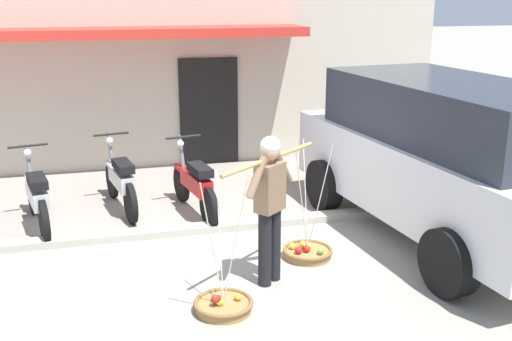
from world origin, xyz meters
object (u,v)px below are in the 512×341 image
object	(u,v)px
motorcycle_nearest_shop	(37,197)
wooden_crate	(271,173)
fruit_basket_right_side	(307,251)
parked_truck	(444,155)
fruit_basket_left_side	(223,304)
motorcycle_third_in_row	(195,185)
motorcycle_second_in_row	(121,181)
fruit_vendor	(270,200)

from	to	relation	value
motorcycle_nearest_shop	wooden_crate	xyz separation A→B (m)	(3.69, 1.22, -0.29)
fruit_basket_right_side	parked_truck	distance (m)	2.21
fruit_basket_left_side	motorcycle_nearest_shop	distance (m)	3.56
motorcycle_third_in_row	wooden_crate	distance (m)	1.96
fruit_basket_left_side	motorcycle_second_in_row	world-z (taller)	fruit_basket_left_side
fruit_basket_right_side	parked_truck	world-z (taller)	parked_truck
fruit_basket_left_side	fruit_basket_right_side	bearing A→B (deg)	39.25
fruit_basket_right_side	wooden_crate	xyz separation A→B (m)	(0.40, 3.09, 0.08)
motorcycle_third_in_row	fruit_basket_left_side	bearing A→B (deg)	-93.36
motorcycle_third_in_row	wooden_crate	xyz separation A→B (m)	(1.50, 1.23, -0.29)
motorcycle_second_in_row	parked_truck	bearing A→B (deg)	-27.09
fruit_vendor	motorcycle_nearest_shop	size ratio (longest dim) A/B	0.94
parked_truck	wooden_crate	xyz separation A→B (m)	(-1.53, 2.85, -0.97)
motorcycle_third_in_row	wooden_crate	bearing A→B (deg)	39.31
fruit_basket_left_side	wooden_crate	xyz separation A→B (m)	(1.67, 4.12, 0.08)
wooden_crate	motorcycle_third_in_row	bearing A→B (deg)	-140.69
fruit_basket_left_side	parked_truck	size ratio (longest dim) A/B	0.29
fruit_basket_left_side	fruit_basket_right_side	world-z (taller)	same
motorcycle_nearest_shop	fruit_basket_right_side	bearing A→B (deg)	-29.48
fruit_vendor	wooden_crate	bearing A→B (deg)	74.02
fruit_vendor	fruit_basket_right_side	xyz separation A→B (m)	(0.63, 0.52, -0.90)
fruit_vendor	fruit_basket_left_side	xyz separation A→B (m)	(-0.64, -0.52, -0.90)
motorcycle_nearest_shop	motorcycle_third_in_row	xyz separation A→B (m)	(2.19, -0.01, 0.00)
motorcycle_second_in_row	wooden_crate	distance (m)	2.67
parked_truck	fruit_vendor	bearing A→B (deg)	-163.61
motorcycle_third_in_row	parked_truck	world-z (taller)	parked_truck
fruit_basket_right_side	wooden_crate	size ratio (longest dim) A/B	3.30
parked_truck	fruit_basket_left_side	bearing A→B (deg)	-158.30
fruit_basket_right_side	motorcycle_nearest_shop	world-z (taller)	fruit_basket_right_side
fruit_basket_right_side	wooden_crate	distance (m)	3.11
motorcycle_second_in_row	wooden_crate	world-z (taller)	motorcycle_second_in_row
motorcycle_nearest_shop	motorcycle_second_in_row	bearing A→B (deg)	21.76
fruit_basket_left_side	motorcycle_nearest_shop	xyz separation A→B (m)	(-2.02, 2.90, 0.38)
motorcycle_nearest_shop	motorcycle_third_in_row	bearing A→B (deg)	-0.16
motorcycle_third_in_row	parked_truck	xyz separation A→B (m)	(3.03, -1.62, 0.68)
fruit_basket_left_side	fruit_basket_right_side	distance (m)	1.64
motorcycle_third_in_row	parked_truck	size ratio (longest dim) A/B	0.36
fruit_basket_left_side	wooden_crate	size ratio (longest dim) A/B	3.30
motorcycle_nearest_shop	wooden_crate	world-z (taller)	motorcycle_nearest_shop
fruit_basket_right_side	fruit_vendor	bearing A→B (deg)	-140.64
fruit_basket_left_side	fruit_basket_right_side	size ratio (longest dim) A/B	1.00
motorcycle_third_in_row	fruit_vendor	bearing A→B (deg)	-78.82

